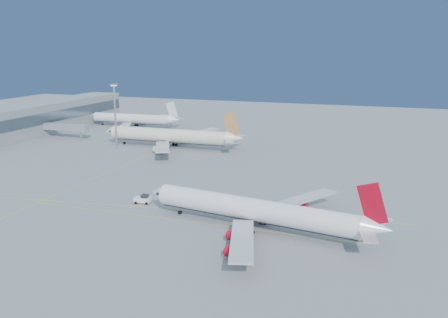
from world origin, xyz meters
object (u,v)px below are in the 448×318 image
(airliner_virgin, at_px, (258,211))
(airliner_third, at_px, (134,119))
(pushback_tug, at_px, (143,199))
(airliner_etihad, at_px, (171,136))
(light_mast, at_px, (115,111))

(airliner_virgin, distance_m, airliner_third, 163.46)
(pushback_tug, bearing_deg, airliner_third, 112.80)
(airliner_virgin, xyz_separation_m, pushback_tug, (-35.74, 8.85, -3.46))
(airliner_etihad, height_order, airliner_third, airliner_etihad)
(airliner_third, xyz_separation_m, pushback_tug, (68.79, -116.81, -3.24))
(light_mast, bearing_deg, airliner_etihad, 23.66)
(airliner_virgin, height_order, airliner_etihad, airliner_etihad)
(airliner_third, bearing_deg, airliner_etihad, -46.27)
(airliner_virgin, distance_m, pushback_tug, 36.98)
(airliner_etihad, xyz_separation_m, light_mast, (-21.40, -9.38, 10.97))
(airliner_etihad, relative_size, pushback_tug, 13.52)
(airliner_virgin, relative_size, light_mast, 2.28)
(airliner_virgin, xyz_separation_m, airliner_etihad, (-61.35, 81.73, 0.51))
(airliner_third, relative_size, pushback_tug, 11.38)
(airliner_third, bearing_deg, airliner_virgin, -51.02)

